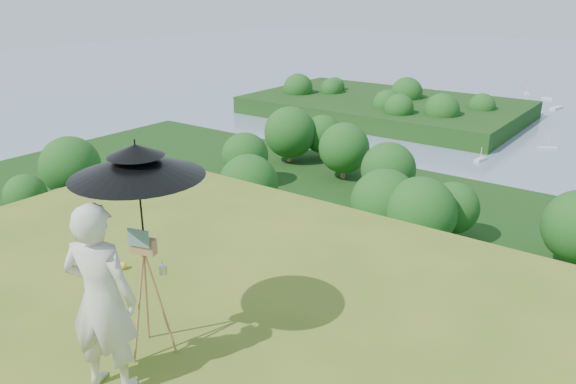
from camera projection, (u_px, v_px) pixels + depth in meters
The scene contains 5 objects.
peninsula at pixel (385, 99), 172.30m from camera, with size 90.00×60.00×12.00m, color #11330E, non-canonical shape.
painter at pixel (101, 299), 5.11m from camera, with size 0.69×0.45×1.90m, color beige.
field_easel at pixel (147, 291), 5.71m from camera, with size 0.54×0.54×1.42m, color #A87E46, non-canonical shape.
sun_umbrella at pixel (140, 196), 5.38m from camera, with size 1.29×1.29×1.13m, color black, non-canonical shape.
painter_cap at pixel (89, 209), 4.81m from camera, with size 0.18×0.21×0.10m, color #BD6778, non-canonical shape.
Camera 1 is at (2.49, -0.97, 3.63)m, focal length 35.00 mm.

